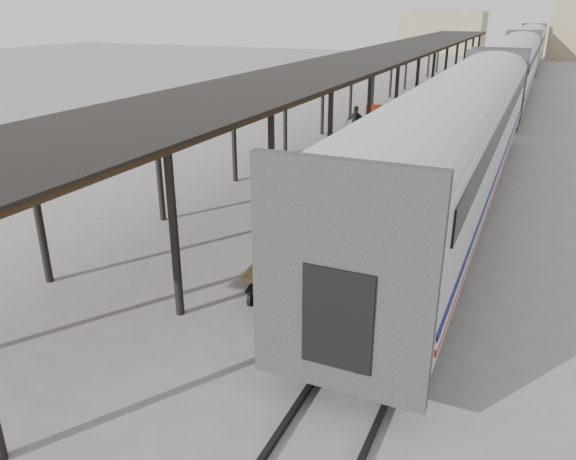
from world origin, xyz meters
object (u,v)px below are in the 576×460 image
Objects in this scene: baggage_cart at (281,267)px; luggage_tug at (374,120)px; porter at (279,237)px; pedestrian at (356,124)px.

luggage_tug is at bearing 90.57° from baggage_cart.
baggage_cart is 1.32m from porter.
porter reaches higher than pedestrian.
porter is at bearing 94.63° from pedestrian.
baggage_cart is 17.43m from pedestrian.
luggage_tug is at bearing -100.16° from pedestrian.
pedestrian reaches higher than baggage_cart.
porter is (0.25, -0.65, 1.12)m from baggage_cart.
luggage_tug is at bearing 33.66° from porter.
luggage_tug is (-3.39, 20.02, -0.01)m from baggage_cart.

